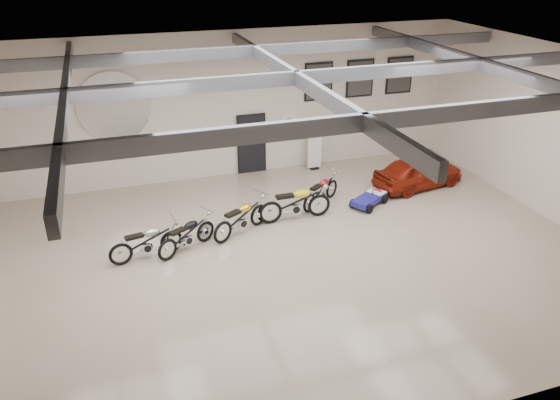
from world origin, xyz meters
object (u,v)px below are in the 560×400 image
object	(u,v)px
banner_stand	(315,144)
motorcycle_silver	(146,241)
motorcycle_yellow	(295,202)
motorcycle_gold	(241,217)
motorcycle_red	(321,190)
go_kart	(372,196)
vintage_car	(418,172)
motorcycle_black	(186,234)

from	to	relation	value
banner_stand	motorcycle_silver	size ratio (longest dim) A/B	0.99
motorcycle_silver	motorcycle_yellow	distance (m)	4.52
motorcycle_silver	motorcycle_gold	xyz separation A→B (m)	(2.69, 0.51, 0.02)
motorcycle_red	motorcycle_yellow	bearing A→B (deg)	177.89
motorcycle_silver	motorcycle_red	distance (m)	5.78
go_kart	motorcycle_silver	bearing A→B (deg)	157.12
banner_stand	go_kart	distance (m)	3.43
motorcycle_silver	motorcycle_red	world-z (taller)	motorcycle_silver
go_kart	vintage_car	world-z (taller)	vintage_car
motorcycle_black	motorcycle_red	distance (m)	4.73
motorcycle_red	go_kart	distance (m)	1.63
banner_stand	motorcycle_black	xyz separation A→B (m)	(-5.39, -4.32, -0.48)
motorcycle_black	motorcycle_red	world-z (taller)	motorcycle_black
motorcycle_gold	go_kart	distance (m)	4.45
motorcycle_black	motorcycle_gold	xyz separation A→B (m)	(1.62, 0.44, 0.04)
go_kart	motorcycle_red	bearing A→B (deg)	131.01
banner_stand	motorcycle_silver	distance (m)	7.83
vintage_car	motorcycle_black	bearing A→B (deg)	92.44
banner_stand	go_kart	xyz separation A→B (m)	(0.64, -3.31, -0.67)
motorcycle_gold	motorcycle_yellow	size ratio (longest dim) A/B	0.92
motorcycle_red	go_kart	xyz separation A→B (m)	(1.54, -0.48, -0.19)
motorcycle_black	motorcycle_gold	distance (m)	1.68
banner_stand	motorcycle_gold	bearing A→B (deg)	-135.36
motorcycle_gold	motorcycle_yellow	world-z (taller)	motorcycle_yellow
banner_stand	vintage_car	xyz separation A→B (m)	(2.73, -2.58, -0.43)
motorcycle_gold	motorcycle_silver	bearing A→B (deg)	161.28
banner_stand	motorcycle_red	distance (m)	3.00
banner_stand	motorcycle_gold	distance (m)	5.43
motorcycle_silver	go_kart	size ratio (longest dim) A/B	1.21
banner_stand	motorcycle_red	size ratio (longest dim) A/B	1.04
motorcycle_silver	motorcycle_yellow	bearing A→B (deg)	-0.31
motorcycle_yellow	motorcycle_red	distance (m)	1.34
motorcycle_gold	motorcycle_red	xyz separation A→B (m)	(2.87, 1.06, -0.04)
banner_stand	motorcycle_silver	world-z (taller)	banner_stand
motorcycle_yellow	motorcycle_red	world-z (taller)	motorcycle_yellow
vintage_car	motorcycle_red	bearing A→B (deg)	84.12
motorcycle_gold	vintage_car	bearing A→B (deg)	-18.07
go_kart	motorcycle_black	bearing A→B (deg)	158.00
motorcycle_silver	motorcycle_black	size ratio (longest dim) A/B	1.03
motorcycle_red	vintage_car	size ratio (longest dim) A/B	0.59
banner_stand	motorcycle_gold	world-z (taller)	banner_stand
motorcycle_red	vintage_car	world-z (taller)	vintage_car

